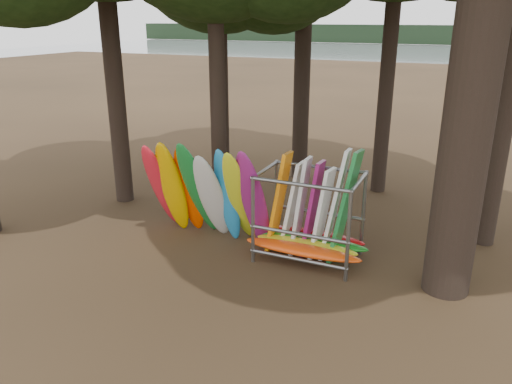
% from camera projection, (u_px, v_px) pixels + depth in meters
% --- Properties ---
extents(ground, '(120.00, 120.00, 0.00)m').
position_uv_depth(ground, '(221.00, 263.00, 12.26)').
color(ground, '#47331E').
rests_on(ground, ground).
extents(lake, '(160.00, 160.00, 0.00)m').
position_uv_depth(lake, '(440.00, 64.00, 63.94)').
color(lake, gray).
rests_on(lake, ground).
extents(far_shore, '(160.00, 4.00, 4.00)m').
position_uv_depth(far_shore, '(462.00, 35.00, 106.34)').
color(far_shore, black).
rests_on(far_shore, ground).
extents(kayak_row, '(3.61, 1.92, 2.99)m').
position_uv_depth(kayak_row, '(205.00, 193.00, 13.04)').
color(kayak_row, red).
rests_on(kayak_row, ground).
extents(storage_rack, '(2.96, 1.50, 2.87)m').
position_uv_depth(storage_rack, '(309.00, 220.00, 12.19)').
color(storage_rack, slate).
rests_on(storage_rack, ground).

